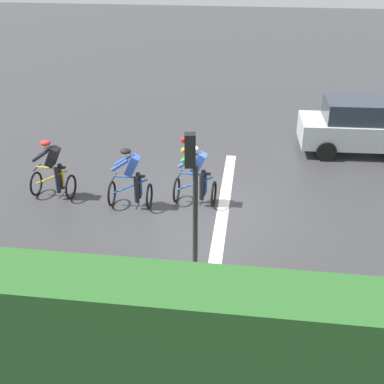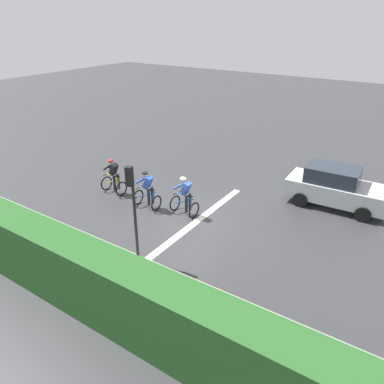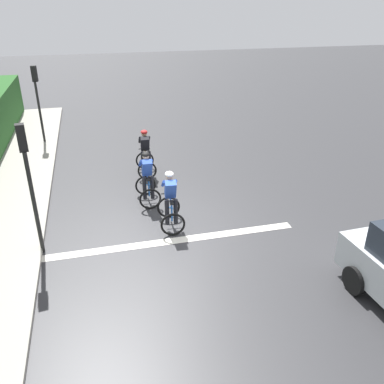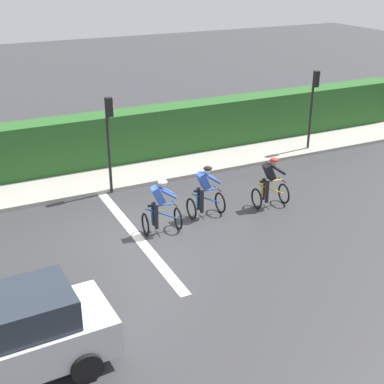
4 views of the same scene
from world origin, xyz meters
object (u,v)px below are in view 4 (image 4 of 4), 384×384
(cyclist_mid, at_px, (160,208))
(traffic_light_far_junction, at_px, (313,99))
(cyclist_second, at_px, (205,193))
(traffic_light_near_crossing, at_px, (109,131))
(cyclist_lead, at_px, (270,183))
(car_silver, at_px, (9,339))

(cyclist_mid, relative_size, traffic_light_far_junction, 0.50)
(cyclist_second, bearing_deg, traffic_light_near_crossing, -146.65)
(cyclist_lead, height_order, car_silver, car_silver)
(cyclist_lead, xyz_separation_m, car_silver, (4.36, -8.84, 0.08))
(cyclist_second, distance_m, cyclist_mid, 1.72)
(car_silver, distance_m, traffic_light_near_crossing, 9.05)
(cyclist_mid, bearing_deg, cyclist_lead, 91.80)
(cyclist_mid, xyz_separation_m, traffic_light_near_crossing, (-3.45, -0.34, 1.43))
(cyclist_second, xyz_separation_m, cyclist_mid, (0.39, -1.67, 0.00))
(traffic_light_near_crossing, bearing_deg, cyclist_lead, 51.94)
(traffic_light_far_junction, bearing_deg, car_silver, -58.51)
(traffic_light_far_junction, bearing_deg, cyclist_lead, -49.80)
(car_silver, bearing_deg, traffic_light_far_junction, 121.49)
(cyclist_second, height_order, car_silver, car_silver)
(traffic_light_near_crossing, height_order, traffic_light_far_junction, same)
(traffic_light_near_crossing, bearing_deg, cyclist_second, 33.35)
(cyclist_lead, height_order, traffic_light_near_crossing, traffic_light_near_crossing)
(traffic_light_near_crossing, bearing_deg, car_silver, -30.86)
(cyclist_mid, relative_size, traffic_light_near_crossing, 0.50)
(cyclist_lead, distance_m, car_silver, 9.85)
(cyclist_lead, bearing_deg, traffic_light_near_crossing, -128.06)
(cyclist_lead, xyz_separation_m, traffic_light_far_junction, (-3.85, 4.56, 1.43))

